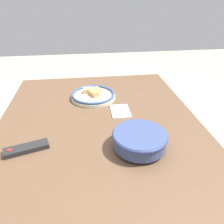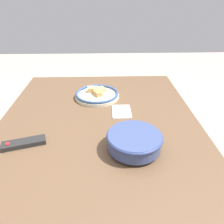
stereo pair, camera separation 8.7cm
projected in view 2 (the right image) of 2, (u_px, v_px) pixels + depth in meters
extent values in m
plane|color=#B7A88E|center=(102.00, 218.00, 1.42)|extent=(8.00, 8.00, 0.00)
cube|color=brown|center=(99.00, 125.00, 1.06)|extent=(1.19, 0.96, 0.04)
cylinder|color=brown|center=(154.00, 127.00, 1.71)|extent=(0.06, 0.06, 0.71)
cylinder|color=brown|center=(49.00, 128.00, 1.69)|extent=(0.06, 0.06, 0.71)
cylinder|color=#384775|center=(134.00, 148.00, 0.86)|extent=(0.09, 0.09, 0.01)
cylinder|color=#384775|center=(134.00, 141.00, 0.84)|extent=(0.21, 0.21, 0.06)
cylinder|color=#B75B23|center=(134.00, 142.00, 0.85)|extent=(0.19, 0.19, 0.05)
torus|color=navy|center=(134.00, 136.00, 0.83)|extent=(0.22, 0.22, 0.01)
cylinder|color=beige|center=(97.00, 96.00, 1.27)|extent=(0.25, 0.25, 0.02)
torus|color=#334C7F|center=(97.00, 93.00, 1.26)|extent=(0.25, 0.25, 0.01)
cube|color=tan|center=(93.00, 90.00, 1.29)|extent=(0.04, 0.06, 0.03)
cube|color=tan|center=(100.00, 90.00, 1.30)|extent=(0.07, 0.07, 0.02)
cube|color=tan|center=(98.00, 93.00, 1.25)|extent=(0.07, 0.06, 0.03)
cube|color=black|center=(24.00, 143.00, 0.89)|extent=(0.10, 0.18, 0.02)
cylinder|color=red|center=(8.00, 144.00, 0.86)|extent=(0.02, 0.02, 0.00)
cube|color=white|center=(122.00, 112.00, 1.12)|extent=(0.13, 0.09, 0.01)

